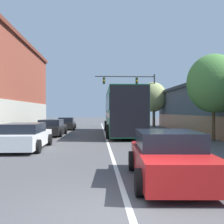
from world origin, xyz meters
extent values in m
plane|color=#4C4C4F|center=(0.00, 0.00, 0.00)|extent=(160.00, 160.00, 0.00)
cube|color=silver|center=(0.00, 15.39, 0.00)|extent=(0.14, 42.78, 0.01)
cube|color=#B7B2A3|center=(-6.55, 16.15, 1.34)|extent=(0.24, 18.20, 2.69)
cube|color=#A86647|center=(7.55, 16.48, 0.79)|extent=(0.24, 25.42, 1.57)
cube|color=#145133|center=(1.45, 17.41, 1.92)|extent=(2.67, 12.00, 3.39)
cube|color=black|center=(1.45, 17.41, 2.53)|extent=(2.72, 11.76, 1.09)
cube|color=beige|center=(1.45, 17.41, 1.65)|extent=(2.71, 11.88, 0.34)
cube|color=black|center=(1.38, 11.45, 1.92)|extent=(2.47, 0.09, 3.26)
cylinder|color=black|center=(0.21, 21.13, 0.50)|extent=(0.31, 1.00, 1.00)
cylinder|color=black|center=(2.79, 21.10, 0.50)|extent=(0.31, 1.00, 1.00)
cylinder|color=black|center=(0.11, 13.72, 0.50)|extent=(0.31, 1.00, 1.00)
cylinder|color=black|center=(2.70, 13.68, 0.50)|extent=(0.31, 1.00, 1.00)
cube|color=red|center=(1.35, 2.43, 0.52)|extent=(2.06, 4.21, 0.69)
cube|color=black|center=(1.37, 2.67, 1.11)|extent=(1.79, 2.24, 0.49)
cylinder|color=black|center=(0.50, 3.76, 0.31)|extent=(0.26, 0.64, 0.62)
cylinder|color=black|center=(2.36, 3.64, 0.31)|extent=(0.26, 0.64, 0.62)
cylinder|color=black|center=(0.34, 1.22, 0.31)|extent=(0.26, 0.64, 0.62)
cylinder|color=black|center=(2.20, 1.10, 0.31)|extent=(0.26, 0.64, 0.62)
cube|color=black|center=(-4.24, 16.27, 0.48)|extent=(1.78, 4.40, 0.61)
cube|color=black|center=(-4.24, 16.05, 1.03)|extent=(1.61, 2.30, 0.50)
cylinder|color=black|center=(-5.11, 17.64, 0.31)|extent=(0.23, 0.63, 0.63)
cylinder|color=black|center=(-3.32, 17.61, 0.31)|extent=(0.23, 0.63, 0.63)
cylinder|color=black|center=(-5.15, 14.92, 0.31)|extent=(0.23, 0.63, 0.63)
cylinder|color=black|center=(-3.36, 14.90, 0.31)|extent=(0.23, 0.63, 0.63)
cube|color=silver|center=(-4.30, 8.83, 0.52)|extent=(1.89, 4.57, 0.68)
cube|color=black|center=(-4.30, 8.61, 1.09)|extent=(1.74, 2.38, 0.46)
cylinder|color=black|center=(-5.28, 10.25, 0.32)|extent=(0.22, 0.63, 0.63)
cylinder|color=black|center=(-3.32, 10.25, 0.32)|extent=(0.22, 0.63, 0.63)
cylinder|color=black|center=(-3.33, 7.42, 0.32)|extent=(0.22, 0.63, 0.63)
cube|color=black|center=(-3.94, 23.56, 0.45)|extent=(1.76, 4.38, 0.58)
cube|color=black|center=(-3.94, 23.35, 1.00)|extent=(1.56, 2.30, 0.53)
cylinder|color=black|center=(-4.83, 24.88, 0.28)|extent=(0.24, 0.57, 0.57)
cylinder|color=black|center=(-3.15, 24.93, 0.28)|extent=(0.24, 0.57, 0.57)
cylinder|color=black|center=(-4.74, 22.19, 0.28)|extent=(0.24, 0.57, 0.57)
cylinder|color=black|center=(-3.06, 22.25, 0.28)|extent=(0.24, 0.57, 0.57)
cylinder|color=#333338|center=(6.28, 26.78, 3.21)|extent=(0.18, 0.18, 6.43)
cylinder|color=#333338|center=(2.67, 26.78, 6.13)|extent=(7.21, 0.12, 0.12)
cube|color=#234723|center=(4.11, 26.78, 5.61)|extent=(0.28, 0.24, 0.80)
sphere|color=black|center=(4.11, 26.63, 5.85)|extent=(0.18, 0.18, 0.18)
sphere|color=orange|center=(4.11, 26.63, 5.61)|extent=(0.18, 0.18, 0.18)
sphere|color=black|center=(4.11, 26.63, 5.36)|extent=(0.18, 0.18, 0.18)
cube|color=#234723|center=(0.15, 26.78, 5.61)|extent=(0.28, 0.24, 0.80)
sphere|color=black|center=(0.15, 26.63, 5.85)|extent=(0.18, 0.18, 0.18)
sphere|color=orange|center=(0.15, 26.63, 5.61)|extent=(0.18, 0.18, 0.18)
sphere|color=black|center=(0.15, 26.63, 5.36)|extent=(0.18, 0.18, 0.18)
cylinder|color=#4C3823|center=(6.88, 11.88, 1.13)|extent=(0.20, 0.20, 2.26)
ellipsoid|color=#4C843D|center=(6.88, 11.88, 3.73)|extent=(3.45, 3.10, 3.79)
cylinder|color=brown|center=(6.27, 27.46, 1.14)|extent=(0.17, 0.17, 2.27)
ellipsoid|color=#99A366|center=(6.27, 27.46, 3.69)|extent=(3.34, 3.01, 3.67)
camera|label=1|loc=(-0.61, -4.65, 1.91)|focal=42.00mm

